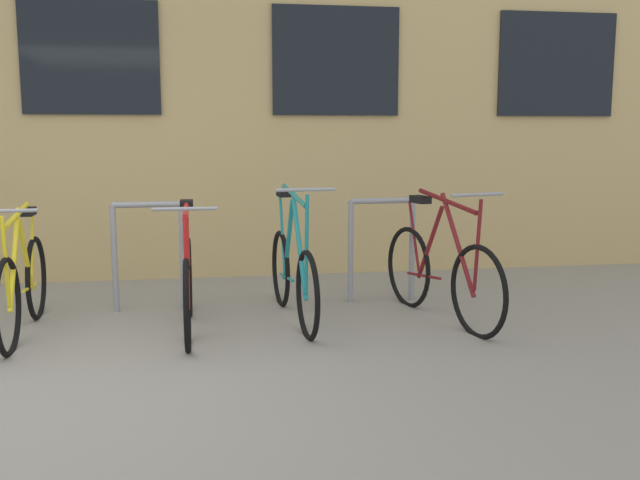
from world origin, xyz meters
TOP-DOWN VIEW (x-y plane):
  - ground_plane at (0.00, 0.00)m, footprint 42.00×42.00m
  - storefront_building at (-0.00, 6.04)m, footprint 28.00×5.72m
  - bike_rack at (-0.43, 1.90)m, footprint 6.61×0.05m
  - bicycle_yellow at (-0.30, 1.33)m, footprint 0.44×1.66m
  - bicycle_red at (0.90, 1.22)m, footprint 0.44×1.62m
  - bicycle_maroon at (2.88, 1.22)m, footprint 0.54×1.70m
  - bicycle_teal at (1.72, 1.41)m, footprint 0.44×1.71m

SIDE VIEW (x-z plane):
  - ground_plane at x=0.00m, z-range 0.00..0.00m
  - bicycle_red at x=0.90m, z-range -0.14..0.87m
  - bicycle_yellow at x=-0.30m, z-range -0.13..0.87m
  - bicycle_teal at x=1.72m, z-range -0.17..0.94m
  - bicycle_maroon at x=2.88m, z-range -0.15..0.92m
  - bike_rack at x=-0.43m, z-range 0.09..1.01m
  - storefront_building at x=0.00m, z-range 0.00..6.04m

